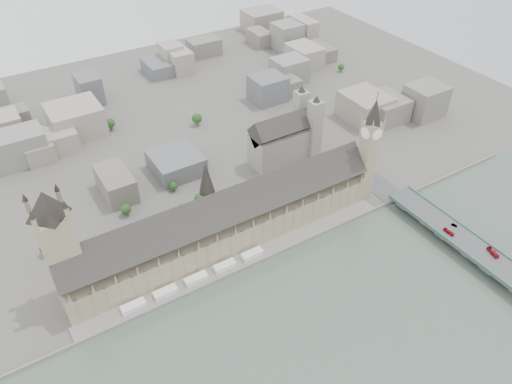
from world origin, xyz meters
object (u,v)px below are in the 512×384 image
palace_of_westminster (224,222)px  westminster_bridge (462,243)px  victoria_tower (59,244)px  red_bus_north (449,232)px  car_silver (454,225)px  elizabeth_tower (370,143)px  red_bus_south (493,252)px  car_approach (352,151)px  westminster_abbey (285,138)px

palace_of_westminster → westminster_bridge: palace_of_westminster is taller
victoria_tower → red_bus_north: 299.99m
car_silver → red_bus_north: bearing=179.7°
elizabeth_tower → red_bus_south: bearing=-76.3°
red_bus_north → car_approach: size_ratio=1.80×
victoria_tower → car_silver: (289.37, -99.09, -44.14)m
westminster_bridge → elizabeth_tower: bearing=104.1°
palace_of_westminster → car_silver: size_ratio=53.69×
palace_of_westminster → elizabeth_tower: 142.94m
palace_of_westminster → westminster_bridge: (162.00, -107.20, -17.58)m
westminster_bridge → red_bus_south: size_ratio=27.32×
red_bus_south → westminster_abbey: bearing=121.3°
westminster_bridge → red_bus_south: (5.14, -23.77, 6.78)m
red_bus_south → victoria_tower: bearing=170.7°
elizabeth_tower → car_silver: 98.23m
elizabeth_tower → palace_of_westminster: bearing=175.2°
westminster_abbey → red_bus_south: westminster_abbey is taller
westminster_bridge → westminster_abbey: size_ratio=4.78×
elizabeth_tower → red_bus_south: (29.14, -119.27, -46.18)m
elizabeth_tower → westminster_bridge: bearing=-75.9°
victoria_tower → westminster_bridge: size_ratio=0.31×
red_bus_south → car_approach: 169.53m
westminster_bridge → red_bus_north: 13.73m
palace_of_westminster → victoria_tower: bearing=177.0°
car_silver → westminster_bridge: bearing=-129.2°
victoria_tower → red_bus_south: size_ratio=8.41×
red_bus_north → red_bus_south: 36.15m
elizabeth_tower → westminster_abbey: size_ratio=1.58×
elizabeth_tower → car_approach: 75.18m
victoria_tower → westminster_abbey: victoria_tower is taller
westminster_bridge → victoria_tower: bearing=158.2°
westminster_bridge → red_bus_south: 25.25m
red_bus_south → westminster_bridge: bearing=118.2°
westminster_abbey → red_bus_north: bearing=-75.2°
westminster_bridge → car_silver: (5.37, 14.41, 5.94)m
palace_of_westminster → red_bus_south: (167.14, -130.97, -10.80)m
car_silver → car_approach: 131.34m
westminster_bridge → red_bus_south: red_bus_south is taller
car_approach → car_silver: bearing=-92.9°
elizabeth_tower → car_silver: (29.37, -81.09, -47.02)m
elizabeth_tower → red_bus_north: elizabeth_tower is taller
victoria_tower → red_bus_north: bearing=-20.3°
victoria_tower → westminster_bridge: (284.00, -113.50, -50.08)m
westminster_abbey → red_bus_north: 178.19m
westminster_bridge → car_approach: size_ratio=60.23×
car_approach → red_bus_south: bearing=-92.9°
palace_of_westminster → car_approach: palace_of_westminster is taller
red_bus_north → elizabeth_tower: bearing=101.5°
victoria_tower → westminster_bridge: victoria_tower is taller
westminster_bridge → westminster_abbey: (-51.08, 182.50, 19.96)m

